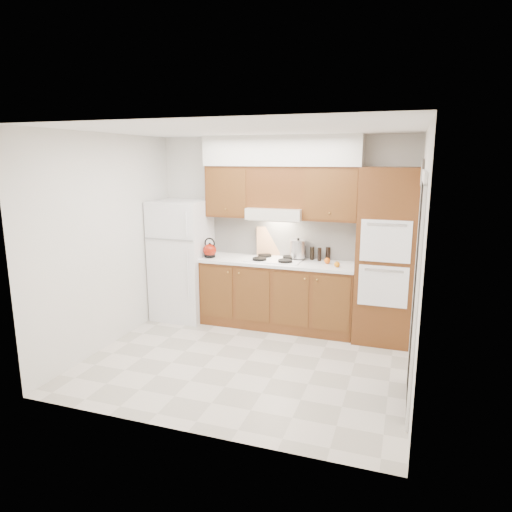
% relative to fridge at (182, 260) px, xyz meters
% --- Properties ---
extents(floor, '(3.60, 3.60, 0.00)m').
position_rel_fridge_xyz_m(floor, '(1.41, -1.14, -0.86)').
color(floor, beige).
rests_on(floor, ground).
extents(ceiling, '(3.60, 3.60, 0.00)m').
position_rel_fridge_xyz_m(ceiling, '(1.41, -1.14, 1.74)').
color(ceiling, white).
rests_on(ceiling, wall_back).
extents(wall_back, '(3.60, 0.02, 2.60)m').
position_rel_fridge_xyz_m(wall_back, '(1.41, 0.36, 0.44)').
color(wall_back, white).
rests_on(wall_back, floor).
extents(wall_left, '(0.02, 3.00, 2.60)m').
position_rel_fridge_xyz_m(wall_left, '(-0.40, -1.14, 0.44)').
color(wall_left, white).
rests_on(wall_left, floor).
extents(wall_right, '(0.02, 3.00, 2.60)m').
position_rel_fridge_xyz_m(wall_right, '(3.21, -1.14, 0.44)').
color(wall_right, white).
rests_on(wall_right, floor).
extents(fridge, '(0.75, 0.72, 1.72)m').
position_rel_fridge_xyz_m(fridge, '(0.00, 0.00, 0.00)').
color(fridge, white).
rests_on(fridge, floor).
extents(base_cabinets, '(2.11, 0.60, 0.90)m').
position_rel_fridge_xyz_m(base_cabinets, '(1.43, 0.06, -0.41)').
color(base_cabinets, brown).
rests_on(base_cabinets, floor).
extents(countertop, '(2.13, 0.62, 0.04)m').
position_rel_fridge_xyz_m(countertop, '(1.43, 0.05, 0.06)').
color(countertop, white).
rests_on(countertop, base_cabinets).
extents(backsplash, '(2.11, 0.03, 0.56)m').
position_rel_fridge_xyz_m(backsplash, '(1.43, 0.34, 0.36)').
color(backsplash, white).
rests_on(backsplash, countertop).
extents(oven_cabinet, '(0.70, 0.65, 2.20)m').
position_rel_fridge_xyz_m(oven_cabinet, '(2.85, 0.03, 0.24)').
color(oven_cabinet, brown).
rests_on(oven_cabinet, floor).
extents(upper_cab_left, '(0.63, 0.33, 0.70)m').
position_rel_fridge_xyz_m(upper_cab_left, '(0.69, 0.19, 0.99)').
color(upper_cab_left, brown).
rests_on(upper_cab_left, wall_back).
extents(upper_cab_right, '(0.73, 0.33, 0.70)m').
position_rel_fridge_xyz_m(upper_cab_right, '(2.12, 0.19, 0.99)').
color(upper_cab_right, brown).
rests_on(upper_cab_right, wall_back).
extents(range_hood, '(0.75, 0.45, 0.15)m').
position_rel_fridge_xyz_m(range_hood, '(1.38, 0.13, 0.71)').
color(range_hood, silver).
rests_on(range_hood, wall_back).
extents(upper_cab_over_hood, '(0.75, 0.33, 0.55)m').
position_rel_fridge_xyz_m(upper_cab_over_hood, '(1.38, 0.19, 1.06)').
color(upper_cab_over_hood, brown).
rests_on(upper_cab_over_hood, range_hood).
extents(soffit, '(2.13, 0.36, 0.40)m').
position_rel_fridge_xyz_m(soffit, '(1.43, 0.18, 1.54)').
color(soffit, silver).
rests_on(soffit, wall_back).
extents(cooktop, '(0.74, 0.50, 0.01)m').
position_rel_fridge_xyz_m(cooktop, '(1.38, 0.07, 0.09)').
color(cooktop, white).
rests_on(cooktop, countertop).
extents(doorway, '(0.02, 0.90, 2.10)m').
position_rel_fridge_xyz_m(doorway, '(3.19, -1.49, 0.19)').
color(doorway, black).
rests_on(doorway, floor).
extents(wall_clock, '(0.02, 0.30, 0.30)m').
position_rel_fridge_xyz_m(wall_clock, '(3.19, -0.59, 1.29)').
color(wall_clock, '#3F3833').
rests_on(wall_clock, wall_right).
extents(kettle, '(0.19, 0.19, 0.18)m').
position_rel_fridge_xyz_m(kettle, '(0.48, -0.07, 0.18)').
color(kettle, maroon).
rests_on(kettle, countertop).
extents(cutting_board, '(0.34, 0.22, 0.43)m').
position_rel_fridge_xyz_m(cutting_board, '(1.21, 0.31, 0.28)').
color(cutting_board, tan).
rests_on(cutting_board, countertop).
extents(stock_pot, '(0.24, 0.24, 0.23)m').
position_rel_fridge_xyz_m(stock_pot, '(1.67, 0.20, 0.23)').
color(stock_pot, silver).
rests_on(stock_pot, cooktop).
extents(condiment_a, '(0.06, 0.06, 0.18)m').
position_rel_fridge_xyz_m(condiment_a, '(1.97, 0.21, 0.17)').
color(condiment_a, black).
rests_on(condiment_a, countertop).
extents(condiment_b, '(0.06, 0.06, 0.18)m').
position_rel_fridge_xyz_m(condiment_b, '(1.86, 0.26, 0.17)').
color(condiment_b, black).
rests_on(condiment_b, countertop).
extents(condiment_c, '(0.08, 0.08, 0.18)m').
position_rel_fridge_xyz_m(condiment_c, '(2.07, 0.31, 0.17)').
color(condiment_c, black).
rests_on(condiment_c, countertop).
extents(orange_near, '(0.09, 0.09, 0.07)m').
position_rel_fridge_xyz_m(orange_near, '(2.25, -0.08, 0.12)').
color(orange_near, orange).
rests_on(orange_near, countertop).
extents(orange_far, '(0.09, 0.09, 0.08)m').
position_rel_fridge_xyz_m(orange_far, '(2.10, 0.08, 0.12)').
color(orange_far, orange).
rests_on(orange_far, countertop).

